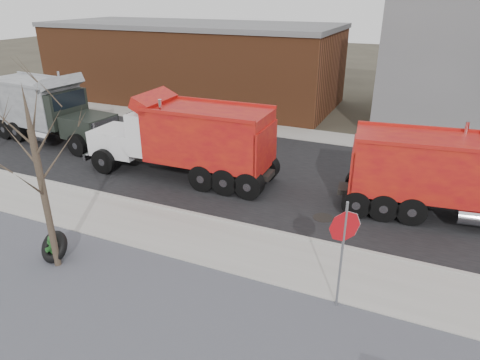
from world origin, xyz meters
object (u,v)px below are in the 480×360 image
at_px(dump_truck_red_a, 451,173).
at_px(dump_truck_red_b, 186,137).
at_px(dump_truck_grey, 44,107).
at_px(truck_tire, 54,247).
at_px(stop_sign, 344,238).
at_px(fire_hydrant, 53,248).

distance_m(dump_truck_red_a, dump_truck_red_b, 9.81).
distance_m(dump_truck_red_b, dump_truck_grey, 9.26).
distance_m(truck_tire, stop_sign, 8.11).
xyz_separation_m(stop_sign, dump_truck_red_b, (-7.45, 5.54, -0.21)).
bearing_deg(truck_tire, dump_truck_red_a, 35.97).
relative_size(truck_tire, dump_truck_red_a, 0.14).
height_order(fire_hydrant, dump_truck_grey, dump_truck_grey).
height_order(fire_hydrant, dump_truck_red_a, dump_truck_red_a).
distance_m(fire_hydrant, dump_truck_grey, 12.01).
relative_size(dump_truck_red_a, dump_truck_grey, 1.03).
relative_size(fire_hydrant, truck_tire, 0.74).
relative_size(stop_sign, dump_truck_grey, 0.38).
xyz_separation_m(stop_sign, dump_truck_red_a, (2.33, 6.12, -0.35)).
xyz_separation_m(dump_truck_red_a, dump_truck_red_b, (-9.79, -0.57, 0.13)).
height_order(truck_tire, dump_truck_red_b, dump_truck_red_b).
bearing_deg(truck_tire, dump_truck_grey, 136.94).
distance_m(fire_hydrant, stop_sign, 8.18).
xyz_separation_m(fire_hydrant, truck_tire, (0.06, -0.01, 0.05)).
bearing_deg(dump_truck_grey, dump_truck_red_b, -3.40).
bearing_deg(dump_truck_red_b, stop_sign, 141.97).
height_order(truck_tire, dump_truck_red_a, dump_truck_red_a).
bearing_deg(truck_tire, stop_sign, 9.28).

